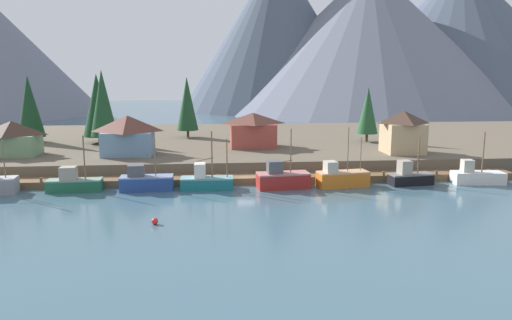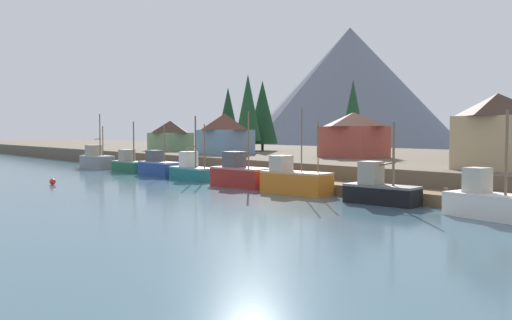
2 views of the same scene
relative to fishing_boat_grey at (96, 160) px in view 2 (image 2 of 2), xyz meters
The scene contains 21 objects.
ground_plane 40.44m from the fishing_boat_grey, 32.75° to the left, with size 400.00×400.00×1.00m, color #3D5B6B.
dock 34.20m from the fishing_boat_grey, ahead, with size 80.00×4.00×1.60m.
shoreline_bank 47.96m from the fishing_boat_grey, 44.90° to the left, with size 400.00×56.00×2.50m, color brown.
mountain_west_peak 145.10m from the fishing_boat_grey, 113.91° to the left, with size 88.56×88.56×47.73m, color slate.
fishing_boat_grey is the anchor object (origin of this frame).
fishing_boat_green 10.70m from the fishing_boat_grey, ahead, with size 7.17×2.46×7.52m.
fishing_boat_blue 20.20m from the fishing_boat_grey, ahead, with size 7.09×2.86×7.04m.
fishing_boat_teal 28.34m from the fishing_boat_grey, ahead, with size 7.16×2.83×7.95m.
fishing_boat_red 38.78m from the fishing_boat_grey, ahead, with size 7.36×3.67×8.21m.
fishing_boat_orange 47.16m from the fishing_boat_grey, ahead, with size 7.39×3.56×8.32m.
fishing_boat_black 57.09m from the fishing_boat_grey, ahead, with size 6.42×3.07×6.78m.
fishing_boat_white 67.02m from the fishing_boat_grey, ahead, with size 7.33×3.41×7.49m.
house_tan 62.29m from the fishing_boat_grey, 11.57° to the left, with size 6.43×6.06×7.02m.
house_red 42.48m from the fishing_boat_grey, 30.04° to the left, with size 8.37×6.37×6.18m.
house_green 16.32m from the fishing_boat_grey, 99.89° to the left, with size 8.18×5.76×5.60m.
house_blue 21.90m from the fishing_boat_grey, 43.03° to the left, with size 8.31×6.44×6.44m.
conifer_near_left 43.83m from the fishing_boat_grey, 55.66° to the left, with size 4.36×4.36×12.44m.
conifer_mid_left 31.36m from the fishing_boat_grey, 74.99° to the left, with size 5.77×5.77×13.09m.
conifer_mid_right 27.53m from the fishing_boat_grey, 67.56° to the left, with size 4.69×4.69×13.81m.
conifer_back_left 32.33m from the fishing_boat_grey, 99.52° to the left, with size 5.05×5.05×12.76m.
channel_buoy 27.63m from the fishing_boat_grey, 33.11° to the right, with size 0.70×0.70×0.70m, color red.
Camera 2 is at (50.74, -37.92, 5.96)m, focal length 37.72 mm.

